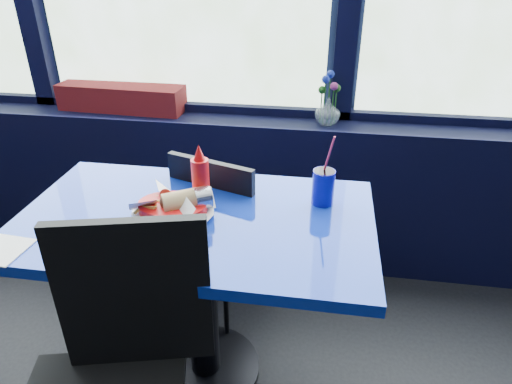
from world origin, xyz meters
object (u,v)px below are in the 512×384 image
ketchup_bottle (201,179)px  soda_cup (323,186)px  chair_near_back (212,228)px  food_basket (174,206)px  planter_box (122,98)px  chair_near_front (115,373)px  flower_vase (328,108)px  near_table (198,260)px

ketchup_bottle → soda_cup: soda_cup is taller
chair_near_back → soda_cup: (0.46, -0.17, 0.33)m
food_basket → ketchup_bottle: (0.07, 0.08, 0.07)m
planter_box → chair_near_front: bearing=-65.8°
flower_vase → food_basket: (-0.49, -0.84, -0.09)m
chair_near_front → chair_near_back: bearing=71.7°
chair_near_front → food_basket: 0.55m
near_table → soda_cup: size_ratio=4.55×
flower_vase → food_basket: size_ratio=0.94×
chair_near_back → soda_cup: soda_cup is taller
near_table → chair_near_front: size_ratio=1.25×
planter_box → ketchup_bottle: 1.03m
food_basket → chair_near_back: bearing=77.0°
near_table → food_basket: food_basket is taller
ketchup_bottle → food_basket: bearing=-130.8°
flower_vase → food_basket: bearing=-120.2°
food_basket → ketchup_bottle: 0.13m
near_table → flower_vase: 0.99m
near_table → food_basket: 0.23m
chair_near_front → planter_box: size_ratio=1.47×
near_table → ketchup_bottle: ketchup_bottle is taller
food_basket → chair_near_front: bearing=-99.9°
planter_box → flower_vase: size_ratio=2.58×
chair_near_front → chair_near_back: size_ratio=1.13×
near_table → chair_near_front: bearing=-100.8°
chair_near_front → chair_near_back: 0.83m
near_table → chair_near_back: (-0.03, 0.33, -0.08)m
food_basket → flower_vase: bearing=52.8°
chair_near_back → flower_vase: bearing=-113.4°
flower_vase → ketchup_bottle: (-0.42, -0.76, -0.03)m
food_basket → ketchup_bottle: bearing=42.2°
soda_cup → chair_near_front: bearing=-128.2°
chair_near_front → food_basket: chair_near_front is taller
chair_near_front → food_basket: bearing=73.0°
near_table → ketchup_bottle: bearing=87.6°
chair_near_back → flower_vase: flower_vase is taller
chair_near_back → planter_box: (-0.60, 0.56, 0.37)m
near_table → soda_cup: bearing=20.9°
chair_near_front → food_basket: size_ratio=3.56×
food_basket → ketchup_bottle: ketchup_bottle is taller
near_table → food_basket: (-0.07, -0.00, 0.21)m
chair_near_front → near_table: bearing=65.1°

